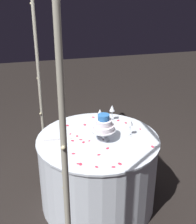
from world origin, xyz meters
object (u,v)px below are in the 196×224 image
wine_glass_0 (130,124)px  cake_knife (62,139)px  main_table (98,171)px  wine_glass_1 (100,113)px  wine_glass_2 (112,109)px  tiered_cake (104,125)px  decorative_arch (43,52)px

wine_glass_0 → cake_knife: size_ratio=0.56×
wine_glass_0 → main_table: bearing=85.7°
wine_glass_1 → wine_glass_2: 0.15m
tiered_cake → wine_glass_0: size_ratio=1.55×
tiered_cake → wine_glass_1: (0.34, -0.06, -0.03)m
decorative_arch → wine_glass_1: 0.94m
wine_glass_0 → decorative_arch: bearing=88.2°
decorative_arch → main_table: decorative_arch is taller
decorative_arch → main_table: 1.28m
decorative_arch → cake_knife: bearing=-60.3°
wine_glass_0 → wine_glass_2: bearing=10.4°
decorative_arch → wine_glass_2: decorative_arch is taller
tiered_cake → decorative_arch: bearing=85.0°
main_table → tiered_cake: (-0.04, -0.04, 0.52)m
wine_glass_0 → cake_knife: bearing=81.9°
wine_glass_2 → cake_knife: bearing=115.4°
tiered_cake → wine_glass_2: tiered_cake is taller
decorative_arch → wine_glass_1: bearing=-61.4°
decorative_arch → wine_glass_1: decorative_arch is taller
decorative_arch → wine_glass_0: size_ratio=14.78×
decorative_arch → wine_glass_1: (0.30, -0.54, -0.71)m
tiered_cake → wine_glass_1: tiered_cake is taller
wine_glass_0 → wine_glass_1: 0.38m
decorative_arch → tiered_cake: 0.84m
tiered_cake → cake_knife: (0.11, 0.37, -0.15)m
decorative_arch → wine_glass_2: size_ratio=14.18×
main_table → cake_knife: (0.07, 0.33, 0.37)m
wine_glass_1 → cake_knife: size_ratio=0.55×
decorative_arch → main_table: bearing=-90.1°
tiered_cake → wine_glass_1: size_ratio=1.60×
decorative_arch → tiered_cake: bearing=-95.0°
wine_glass_2 → cake_knife: 0.64m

